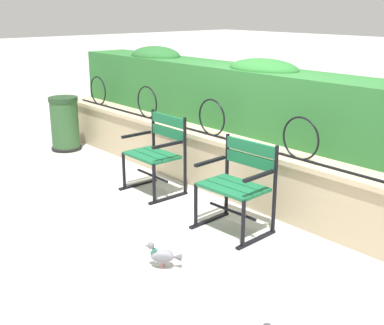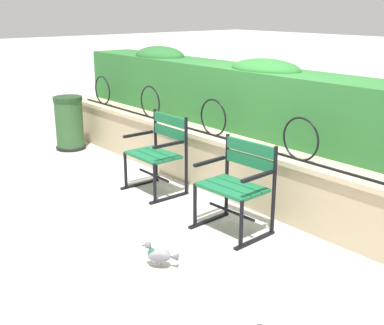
{
  "view_description": "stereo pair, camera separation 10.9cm",
  "coord_description": "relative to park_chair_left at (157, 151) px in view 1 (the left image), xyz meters",
  "views": [
    {
      "loc": [
        3.57,
        -3.05,
        2.03
      ],
      "look_at": [
        0.0,
        0.04,
        0.55
      ],
      "focal_mm": 46.82,
      "sensor_mm": 36.0,
      "label": 1
    },
    {
      "loc": [
        3.64,
        -2.96,
        2.03
      ],
      "look_at": [
        0.0,
        0.04,
        0.55
      ],
      "focal_mm": 46.82,
      "sensor_mm": 36.0,
      "label": 2
    }
  ],
  "objects": [
    {
      "name": "pigeon_near_chairs",
      "position": [
        1.45,
        -1.05,
        -0.36
      ],
      "size": [
        0.23,
        0.23,
        0.22
      ],
      "color": "gray",
      "rests_on": "ground"
    },
    {
      "name": "hedge_row",
      "position": [
        0.76,
        1.07,
        0.56
      ],
      "size": [
        7.03,
        0.65,
        0.86
      ],
      "color": "#2D7033",
      "rests_on": "stone_wall"
    },
    {
      "name": "iron_arch_fence",
      "position": [
        0.43,
        0.49,
        0.34
      ],
      "size": [
        6.63,
        0.02,
        0.42
      ],
      "color": "black",
      "rests_on": "stone_wall"
    },
    {
      "name": "trash_bin",
      "position": [
        -2.27,
        0.02,
        -0.1
      ],
      "size": [
        0.44,
        0.44,
        0.78
      ],
      "color": "#2D562D",
      "rests_on": "ground"
    },
    {
      "name": "stone_wall",
      "position": [
        0.77,
        0.57,
        -0.15
      ],
      "size": [
        7.17,
        0.41,
        0.64
      ],
      "color": "tan",
      "rests_on": "ground"
    },
    {
      "name": "park_chair_left",
      "position": [
        0.0,
        0.0,
        0.0
      ],
      "size": [
        0.62,
        0.52,
        0.88
      ],
      "color": "#19663D",
      "rests_on": "ground"
    },
    {
      "name": "park_chair_right",
      "position": [
        1.31,
        -0.05,
        -0.01
      ],
      "size": [
        0.66,
        0.55,
        0.85
      ],
      "color": "#19663D",
      "rests_on": "ground"
    },
    {
      "name": "ground_plane",
      "position": [
        0.77,
        -0.19,
        -0.47
      ],
      "size": [
        60.0,
        60.0,
        0.0
      ],
      "primitive_type": "plane",
      "color": "#B7B5AF"
    }
  ]
}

